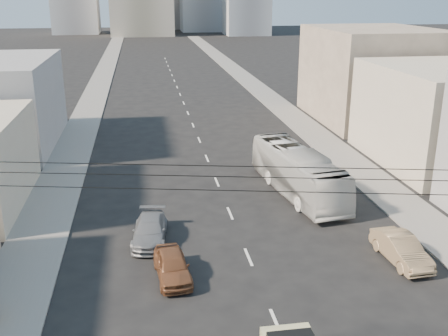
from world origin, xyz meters
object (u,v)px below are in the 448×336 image
object	(u,v)px
sedan_brown	(172,266)
city_bus	(298,172)
sedan_tan	(401,249)
sedan_grey	(150,230)

from	to	relation	value
sedan_brown	city_bus	bearing A→B (deg)	42.11
sedan_tan	sedan_grey	distance (m)	13.93
sedan_brown	sedan_grey	world-z (taller)	sedan_brown
city_bus	sedan_brown	distance (m)	14.11
sedan_grey	sedan_tan	bearing A→B (deg)	-12.72
sedan_brown	sedan_tan	bearing A→B (deg)	-5.99
city_bus	sedan_grey	bearing A→B (deg)	-157.88
sedan_tan	sedan_grey	bearing A→B (deg)	157.70
city_bus	sedan_tan	world-z (taller)	city_bus
sedan_grey	sedan_brown	bearing A→B (deg)	-70.70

